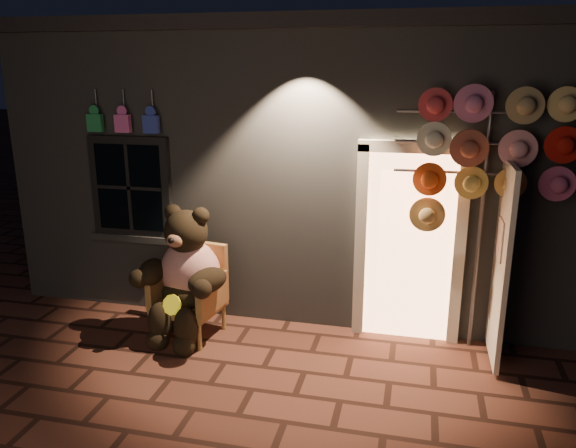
% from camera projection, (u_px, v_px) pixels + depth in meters
% --- Properties ---
extents(ground, '(60.00, 60.00, 0.00)m').
position_uv_depth(ground, '(252.00, 389.00, 5.27)').
color(ground, brown).
rests_on(ground, ground).
extents(shop_building, '(7.30, 5.95, 3.51)m').
position_uv_depth(shop_building, '(326.00, 147.00, 8.53)').
color(shop_building, slate).
rests_on(shop_building, ground).
extents(wicker_armchair, '(0.79, 0.73, 1.02)m').
position_uv_depth(wicker_armchair, '(192.00, 290.00, 6.28)').
color(wicker_armchair, '#B58F46').
rests_on(wicker_armchair, ground).
extents(teddy_bear, '(1.09, 0.92, 1.52)m').
position_uv_depth(teddy_bear, '(186.00, 276.00, 6.10)').
color(teddy_bear, '#AA1E12').
rests_on(teddy_bear, ground).
extents(hat_rack, '(1.72, 0.22, 2.72)m').
position_uv_depth(hat_rack, '(488.00, 152.00, 5.44)').
color(hat_rack, '#59595E').
rests_on(hat_rack, ground).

